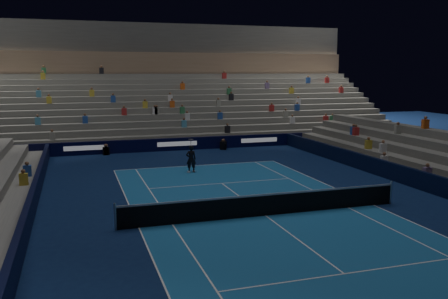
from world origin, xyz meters
TOP-DOWN VIEW (x-y plane):
  - ground at (0.00, 0.00)m, footprint 90.00×90.00m
  - court_surface at (0.00, 0.00)m, footprint 10.97×23.77m
  - sponsor_barrier_far at (0.00, 18.50)m, footprint 44.00×0.25m
  - sponsor_barrier_east at (9.70, 0.00)m, footprint 0.25×37.00m
  - sponsor_barrier_west at (-9.70, 0.00)m, footprint 0.25×37.00m
  - grandstand_main at (0.00, 27.90)m, footprint 44.00×15.20m
  - tennis_net at (0.00, 0.00)m, footprint 12.90×0.10m
  - tennis_player at (-0.92, 9.88)m, footprint 0.65×0.45m
  - broadcast_camera at (3.69, 17.84)m, footprint 0.69×1.04m

SIDE VIEW (x-z plane):
  - ground at x=0.00m, z-range 0.00..0.00m
  - court_surface at x=0.00m, z-range 0.00..0.01m
  - broadcast_camera at x=3.69m, z-range 0.01..0.67m
  - sponsor_barrier_far at x=0.00m, z-range 0.00..1.00m
  - sponsor_barrier_east at x=9.70m, z-range 0.00..1.00m
  - sponsor_barrier_west at x=-9.70m, z-range 0.00..1.00m
  - tennis_net at x=0.00m, z-range -0.05..1.05m
  - tennis_player at x=-0.92m, z-range 0.00..1.71m
  - grandstand_main at x=0.00m, z-range -2.22..8.98m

